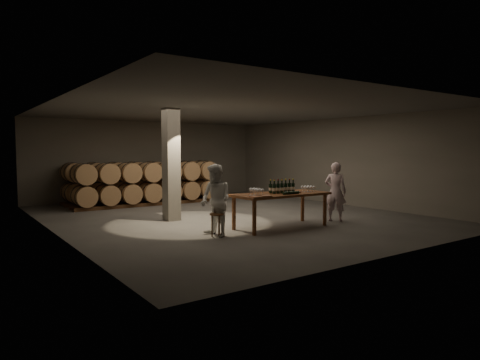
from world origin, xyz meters
TOP-DOWN VIEW (x-y plane):
  - room at (-1.80, 0.20)m, footprint 12.00×12.00m
  - tasting_table at (0.00, -2.50)m, footprint 2.60×1.10m
  - barrel_stack_back at (-0.57, 5.20)m, footprint 6.26×0.95m
  - barrel_stack_front at (-0.96, 3.80)m, footprint 5.48×0.95m
  - bottle_cluster at (0.10, -2.43)m, footprint 0.74×0.24m
  - lying_bottles at (0.04, -2.86)m, footprint 0.60×0.08m
  - glass_cluster_left at (-0.89, -2.63)m, footprint 0.20×0.42m
  - glass_cluster_right at (0.88, -2.59)m, footprint 0.30×0.30m
  - plate at (0.48, -2.51)m, footprint 0.25×0.25m
  - notebook_near at (-0.85, -2.93)m, footprint 0.27×0.22m
  - notebook_corner at (-1.10, -2.89)m, footprint 0.27×0.32m
  - pen at (-0.76, -2.92)m, footprint 0.15×0.05m
  - stool at (-1.98, -2.53)m, footprint 0.33×0.33m
  - person_man at (1.92, -2.62)m, footprint 0.66×0.73m
  - person_woman at (-1.98, -2.49)m, footprint 0.71×0.87m

SIDE VIEW (x-z plane):
  - stool at x=-1.98m, z-range 0.17..0.72m
  - tasting_table at x=0.00m, z-range 0.35..1.25m
  - barrel_stack_front at x=-0.96m, z-range 0.04..1.61m
  - barrel_stack_back at x=-0.57m, z-range 0.04..1.61m
  - person_man at x=1.92m, z-range 0.00..1.68m
  - person_woman at x=-1.98m, z-range 0.00..1.69m
  - pen at x=-0.76m, z-range 0.90..0.91m
  - plate at x=0.48m, z-range 0.90..0.92m
  - notebook_corner at x=-1.10m, z-range 0.90..0.92m
  - notebook_near at x=-0.85m, z-range 0.90..0.93m
  - lying_bottles at x=0.04m, z-range 0.90..0.98m
  - glass_cluster_right at x=0.88m, z-range 0.94..1.09m
  - bottle_cluster at x=0.10m, z-range 0.85..1.21m
  - glass_cluster_left at x=-0.89m, z-range 0.94..1.13m
  - room at x=-1.80m, z-range -4.40..7.60m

